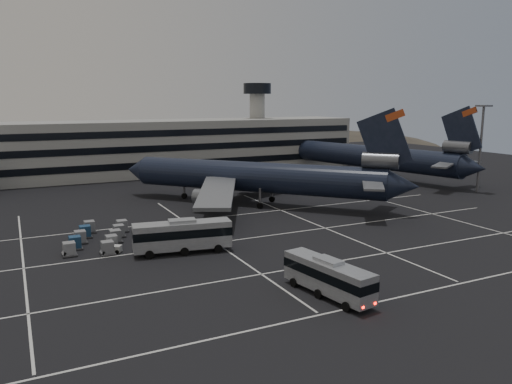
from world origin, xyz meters
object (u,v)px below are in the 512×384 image
bus_near (328,276)px  uld_cluster (98,237)px  trijet_main (259,177)px  bus_far (182,235)px

bus_near → uld_cluster: (-17.64, 29.71, -1.27)m
trijet_main → bus_far: trijet_main is taller
bus_near → trijet_main: bearing=63.4°
bus_near → bus_far: (-8.57, 20.17, 0.29)m
trijet_main → bus_near: 44.74m
trijet_main → bus_near: size_ratio=4.10×
trijet_main → uld_cluster: bearing=160.2°
bus_far → uld_cluster: 13.25m
bus_far → uld_cluster: bearing=52.7°
trijet_main → uld_cluster: trijet_main is taller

